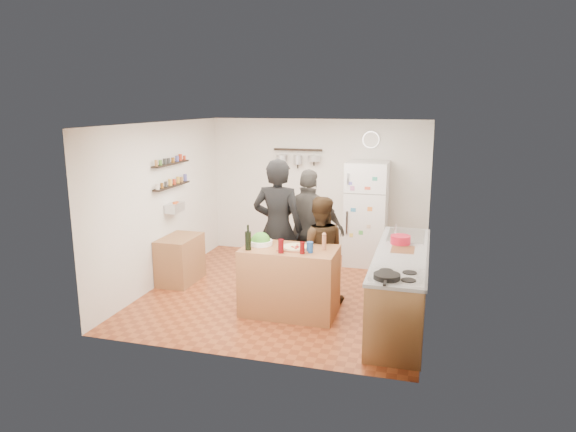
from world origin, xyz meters
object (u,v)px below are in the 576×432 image
(person_left, at_px, (278,228))
(person_back, at_px, (309,230))
(prep_island, at_px, (290,281))
(skillet, at_px, (387,276))
(side_table, at_px, (180,259))
(salt_canister, at_px, (310,247))
(wall_clock, at_px, (371,140))
(person_center, at_px, (319,250))
(counter_run, at_px, (401,287))
(salad_bowl, at_px, (261,243))
(wine_bottle, at_px, (248,241))
(fridge, at_px, (366,213))
(pepper_mill, at_px, (324,243))
(red_bowl, at_px, (400,240))

(person_left, xyz_separation_m, person_back, (0.37, 0.39, -0.10))
(prep_island, relative_size, person_left, 0.62)
(person_left, xyz_separation_m, skillet, (1.69, -1.50, -0.07))
(person_back, relative_size, side_table, 2.29)
(skillet, bearing_deg, salt_canister, 143.18)
(skillet, relative_size, wall_clock, 0.97)
(prep_island, xyz_separation_m, person_center, (0.29, 0.52, 0.31))
(counter_run, bearing_deg, salt_canister, -165.02)
(salt_canister, relative_size, person_left, 0.07)
(salad_bowl, bearing_deg, prep_island, -6.79)
(person_back, bearing_deg, wine_bottle, 70.28)
(wine_bottle, bearing_deg, person_center, 43.05)
(skillet, bearing_deg, fridge, 100.87)
(pepper_mill, distance_m, person_center, 0.55)
(wine_bottle, xyz_separation_m, skillet, (1.84, -0.68, -0.08))
(salt_canister, distance_m, person_center, 0.67)
(pepper_mill, xyz_separation_m, side_table, (-2.45, 0.68, -0.64))
(wine_bottle, height_order, person_left, person_left)
(person_center, distance_m, person_back, 0.56)
(salad_bowl, distance_m, person_left, 0.56)
(person_center, bearing_deg, wall_clock, -112.74)
(person_center, bearing_deg, counter_run, 151.29)
(red_bowl, xyz_separation_m, wall_clock, (-0.70, 2.23, 1.17))
(wine_bottle, relative_size, salt_canister, 1.77)
(salt_canister, bearing_deg, skillet, -36.82)
(person_left, bearing_deg, wall_clock, -115.31)
(prep_island, distance_m, red_bowl, 1.60)
(person_center, distance_m, side_table, 2.33)
(wine_bottle, relative_size, person_center, 0.16)
(person_center, height_order, fridge, fridge)
(prep_island, height_order, wall_clock, wall_clock)
(salt_canister, relative_size, fridge, 0.08)
(fridge, bearing_deg, person_left, -118.75)
(salad_bowl, xyz_separation_m, salt_canister, (0.72, -0.17, 0.04))
(red_bowl, bearing_deg, side_table, 177.44)
(prep_island, relative_size, red_bowl, 4.66)
(person_center, distance_m, red_bowl, 1.13)
(person_back, bearing_deg, skillet, 128.54)
(person_center, xyz_separation_m, fridge, (0.40, 1.97, 0.14))
(salad_bowl, height_order, red_bowl, red_bowl)
(wine_bottle, height_order, person_back, person_back)
(side_table, bearing_deg, salt_canister, -20.38)
(person_center, bearing_deg, red_bowl, 170.73)
(salad_bowl, relative_size, person_center, 0.21)
(prep_island, bearing_deg, red_bowl, 22.72)
(wine_bottle, relative_size, counter_run, 0.09)
(wall_clock, relative_size, side_table, 0.37)
(skillet, height_order, red_bowl, red_bowl)
(fridge, distance_m, side_table, 3.25)
(pepper_mill, height_order, person_left, person_left)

